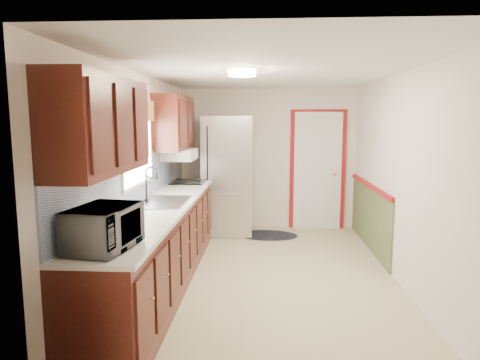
# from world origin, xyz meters

# --- Properties ---
(room_shell) EXTENTS (3.20, 5.20, 2.52)m
(room_shell) POSITION_xyz_m (0.00, 0.00, 1.20)
(room_shell) COLOR tan
(room_shell) RESTS_ON ground
(kitchen_run) EXTENTS (0.63, 4.00, 2.20)m
(kitchen_run) POSITION_xyz_m (-1.24, -0.29, 0.81)
(kitchen_run) COLOR #3D140D
(kitchen_run) RESTS_ON ground
(back_wall_trim) EXTENTS (1.12, 2.30, 2.08)m
(back_wall_trim) POSITION_xyz_m (0.99, 2.21, 0.89)
(back_wall_trim) COLOR maroon
(back_wall_trim) RESTS_ON ground
(ceiling_fixture) EXTENTS (0.30, 0.30, 0.06)m
(ceiling_fixture) POSITION_xyz_m (-0.30, -0.20, 2.36)
(ceiling_fixture) COLOR #FFD88C
(ceiling_fixture) RESTS_ON room_shell
(microwave) EXTENTS (0.38, 0.60, 0.38)m
(microwave) POSITION_xyz_m (-1.20, -1.95, 1.13)
(microwave) COLOR white
(microwave) RESTS_ON kitchen_run
(refrigerator) EXTENTS (0.84, 0.82, 1.93)m
(refrigerator) POSITION_xyz_m (-0.67, 2.05, 0.96)
(refrigerator) COLOR #B7B7BC
(refrigerator) RESTS_ON ground
(rug) EXTENTS (1.03, 0.71, 0.01)m
(rug) POSITION_xyz_m (-0.00, 1.90, 0.01)
(rug) COLOR black
(rug) RESTS_ON ground
(cooktop) EXTENTS (0.48, 0.58, 0.02)m
(cooktop) POSITION_xyz_m (-1.19, 1.40, 0.95)
(cooktop) COLOR black
(cooktop) RESTS_ON kitchen_run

